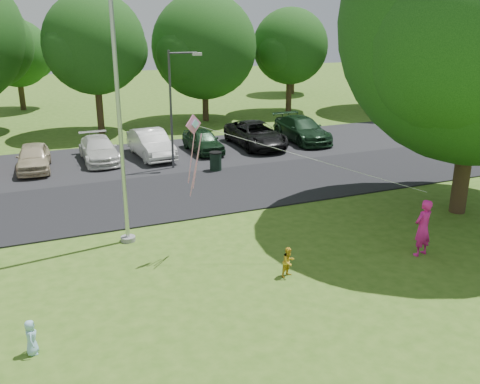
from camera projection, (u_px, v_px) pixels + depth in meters
name	position (u px, v px, depth m)	size (l,w,h in m)	color
ground	(285.00, 287.00, 15.31)	(120.00, 120.00, 0.00)	#3B621A
park_road	(190.00, 193.00, 23.16)	(60.00, 6.00, 0.06)	black
parking_strip	(153.00, 157.00, 28.84)	(42.00, 7.00, 0.06)	black
flagpole	(120.00, 121.00, 17.06)	(0.50, 0.50, 10.00)	#B7BABF
street_lamp	(175.00, 99.00, 25.75)	(1.62, 0.41, 5.79)	#3F3F44
trash_can	(216.00, 162.00, 26.25)	(0.62, 0.62, 0.98)	black
tree_row	(140.00, 40.00, 35.22)	(64.35, 11.94, 10.88)	#332316
horizon_trees	(145.00, 51.00, 45.01)	(77.46, 7.20, 7.02)	#332316
parked_cars	(183.00, 141.00, 29.26)	(20.16, 5.15, 1.45)	maroon
woman	(423.00, 228.00, 17.05)	(0.69, 0.45, 1.89)	#E21E91
child_yellow	(289.00, 262.00, 15.82)	(0.45, 0.35, 0.92)	gold
child_blue	(31.00, 337.00, 12.21)	(0.42, 0.27, 0.86)	#95C9E5
kite	(200.00, 140.00, 16.29)	(6.91, 3.23, 2.66)	pink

